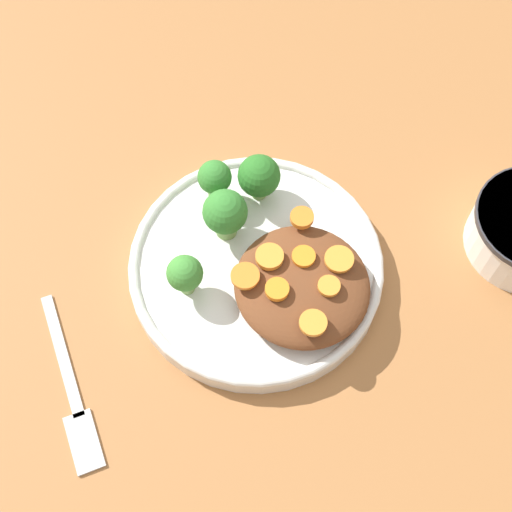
# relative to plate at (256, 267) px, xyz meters

# --- Properties ---
(ground_plane) EXTENTS (4.00, 4.00, 0.00)m
(ground_plane) POSITION_rel_plate_xyz_m (0.00, 0.00, -0.01)
(ground_plane) COLOR #9E6638
(plate) EXTENTS (0.23, 0.23, 0.02)m
(plate) POSITION_rel_plate_xyz_m (0.00, 0.00, 0.00)
(plate) COLOR silver
(plate) RESTS_ON ground_plane
(stew_mound) EXTENTS (0.12, 0.12, 0.03)m
(stew_mound) POSITION_rel_plate_xyz_m (0.05, 0.01, 0.02)
(stew_mound) COLOR brown
(stew_mound) RESTS_ON plate
(broccoli_floret_0) EXTENTS (0.04, 0.04, 0.06)m
(broccoli_floret_0) POSITION_rel_plate_xyz_m (-0.04, 0.01, 0.04)
(broccoli_floret_0) COLOR #759E51
(broccoli_floret_0) RESTS_ON plate
(broccoli_floret_1) EXTENTS (0.03, 0.03, 0.05)m
(broccoli_floret_1) POSITION_rel_plate_xyz_m (-0.03, -0.06, 0.04)
(broccoli_floret_1) COLOR #759E51
(broccoli_floret_1) RESTS_ON plate
(broccoli_floret_2) EXTENTS (0.03, 0.03, 0.05)m
(broccoli_floret_2) POSITION_rel_plate_xyz_m (-0.08, 0.03, 0.04)
(broccoli_floret_2) COLOR #759E51
(broccoli_floret_2) RESTS_ON plate
(broccoli_floret_3) EXTENTS (0.04, 0.04, 0.05)m
(broccoli_floret_3) POSITION_rel_plate_xyz_m (-0.05, 0.06, 0.04)
(broccoli_floret_3) COLOR #759E51
(broccoli_floret_3) RESTS_ON plate
(carrot_slice_0) EXTENTS (0.02, 0.02, 0.00)m
(carrot_slice_0) POSITION_rel_plate_xyz_m (0.04, 0.02, 0.04)
(carrot_slice_0) COLOR orange
(carrot_slice_0) RESTS_ON stew_mound
(carrot_slice_1) EXTENTS (0.03, 0.03, 0.00)m
(carrot_slice_1) POSITION_rel_plate_xyz_m (0.06, 0.04, 0.04)
(carrot_slice_1) COLOR orange
(carrot_slice_1) RESTS_ON stew_mound
(carrot_slice_2) EXTENTS (0.02, 0.02, 0.00)m
(carrot_slice_2) POSITION_rel_plate_xyz_m (0.08, -0.02, 0.04)
(carrot_slice_2) COLOR orange
(carrot_slice_2) RESTS_ON stew_mound
(carrot_slice_3) EXTENTS (0.02, 0.02, 0.01)m
(carrot_slice_3) POSITION_rel_plate_xyz_m (0.01, 0.05, 0.04)
(carrot_slice_3) COLOR orange
(carrot_slice_3) RESTS_ON stew_mound
(carrot_slice_4) EXTENTS (0.02, 0.02, 0.01)m
(carrot_slice_4) POSITION_rel_plate_xyz_m (0.02, -0.00, 0.04)
(carrot_slice_4) COLOR orange
(carrot_slice_4) RESTS_ON stew_mound
(carrot_slice_5) EXTENTS (0.02, 0.02, 0.01)m
(carrot_slice_5) POSITION_rel_plate_xyz_m (0.04, -0.02, 0.04)
(carrot_slice_5) COLOR orange
(carrot_slice_5) RESTS_ON stew_mound
(carrot_slice_6) EXTENTS (0.02, 0.02, 0.00)m
(carrot_slice_6) POSITION_rel_plate_xyz_m (0.07, 0.01, 0.04)
(carrot_slice_6) COLOR orange
(carrot_slice_6) RESTS_ON stew_mound
(carrot_slice_7) EXTENTS (0.03, 0.03, 0.00)m
(carrot_slice_7) POSITION_rel_plate_xyz_m (0.01, -0.03, 0.04)
(carrot_slice_7) COLOR orange
(carrot_slice_7) RESTS_ON stew_mound
(fork) EXTENTS (0.16, 0.09, 0.01)m
(fork) POSITION_rel_plate_xyz_m (-0.03, -0.20, -0.01)
(fork) COLOR #BBBBBB
(fork) RESTS_ON ground_plane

